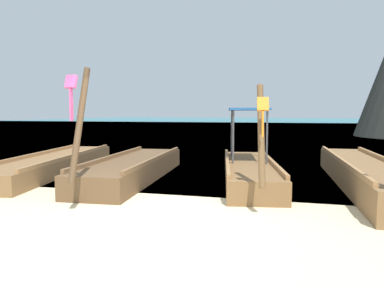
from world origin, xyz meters
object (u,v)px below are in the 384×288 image
(longtail_boat_green_ribbon, at_px, (54,164))
(longtail_boat_yellow_ribbon, at_px, (364,174))
(longtail_boat_pink_ribbon, at_px, (133,168))
(longtail_boat_orange_ribbon, at_px, (249,169))

(longtail_boat_green_ribbon, height_order, longtail_boat_yellow_ribbon, longtail_boat_yellow_ribbon)
(longtail_boat_pink_ribbon, height_order, longtail_boat_orange_ribbon, longtail_boat_pink_ribbon)
(longtail_boat_pink_ribbon, distance_m, longtail_boat_yellow_ribbon, 5.88)
(longtail_boat_orange_ribbon, bearing_deg, longtail_boat_green_ribbon, -179.94)
(longtail_boat_orange_ribbon, distance_m, longtail_boat_yellow_ribbon, 2.77)
(longtail_boat_pink_ribbon, bearing_deg, longtail_boat_orange_ribbon, 7.20)
(longtail_boat_orange_ribbon, xyz_separation_m, longtail_boat_yellow_ribbon, (2.77, -0.04, -0.01))
(longtail_boat_green_ribbon, relative_size, longtail_boat_yellow_ribbon, 0.97)
(longtail_boat_green_ribbon, bearing_deg, longtail_boat_yellow_ribbon, -0.24)
(longtail_boat_pink_ribbon, distance_m, longtail_boat_orange_ribbon, 3.12)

